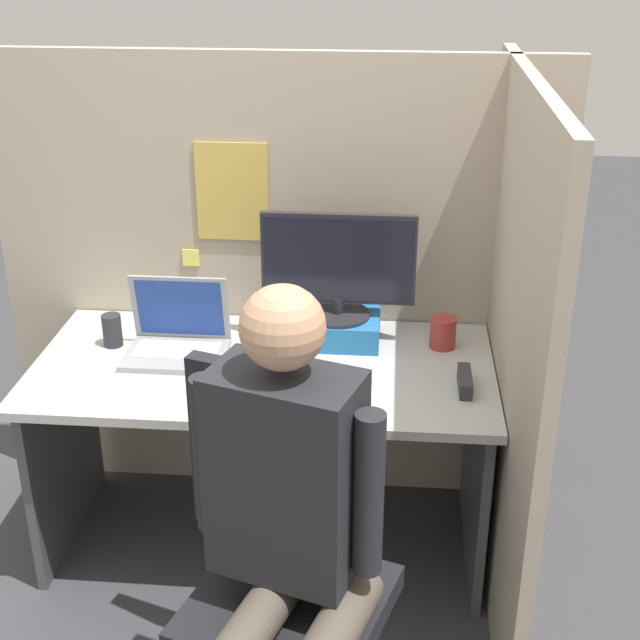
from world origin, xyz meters
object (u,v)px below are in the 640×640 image
(stapler, at_px, (465,381))
(person, at_px, (291,522))
(paper_box, at_px, (338,328))
(laptop, at_px, (177,340))
(carrot_toy, at_px, (261,387))
(monitor, at_px, (338,266))
(office_chair, at_px, (280,561))
(coffee_mug, at_px, (443,333))
(pen_cup, at_px, (112,330))

(stapler, height_order, person, person)
(paper_box, distance_m, person, 1.07)
(laptop, relative_size, carrot_toy, 2.52)
(monitor, height_order, office_chair, monitor)
(carrot_toy, distance_m, coffee_mug, 0.66)
(monitor, relative_size, laptop, 1.57)
(carrot_toy, height_order, coffee_mug, coffee_mug)
(laptop, bearing_deg, office_chair, -60.49)
(paper_box, height_order, office_chair, office_chair)
(paper_box, height_order, stapler, paper_box)
(paper_box, distance_m, carrot_toy, 0.43)
(paper_box, distance_m, coffee_mug, 0.35)
(laptop, relative_size, office_chair, 0.33)
(office_chair, xyz_separation_m, pen_cup, (-0.66, 0.80, 0.25))
(paper_box, height_order, laptop, laptop)
(paper_box, relative_size, monitor, 0.56)
(coffee_mug, height_order, pen_cup, pen_cup)
(laptop, distance_m, coffee_mug, 0.88)
(office_chair, height_order, coffee_mug, office_chair)
(office_chair, distance_m, pen_cup, 1.07)
(paper_box, relative_size, pen_cup, 2.57)
(laptop, distance_m, office_chair, 0.91)
(laptop, height_order, pen_cup, laptop)
(monitor, xyz_separation_m, laptop, (-0.52, -0.15, -0.22))
(coffee_mug, bearing_deg, office_chair, -116.17)
(coffee_mug, bearing_deg, carrot_toy, -147.13)
(laptop, relative_size, person, 0.24)
(stapler, bearing_deg, coffee_mug, 101.48)
(monitor, bearing_deg, office_chair, -95.29)
(paper_box, xyz_separation_m, stapler, (0.41, -0.31, -0.02))
(laptop, bearing_deg, stapler, -9.55)
(stapler, relative_size, coffee_mug, 1.49)
(office_chair, bearing_deg, paper_box, 84.69)
(coffee_mug, bearing_deg, laptop, -171.73)
(monitor, bearing_deg, coffee_mug, -4.24)
(person, height_order, coffee_mug, person)
(carrot_toy, bearing_deg, paper_box, 61.89)
(monitor, distance_m, laptop, 0.58)
(carrot_toy, relative_size, person, 0.10)
(laptop, bearing_deg, pen_cup, 169.35)
(coffee_mug, bearing_deg, monitor, 175.76)
(paper_box, distance_m, monitor, 0.22)
(paper_box, bearing_deg, stapler, -36.73)
(carrot_toy, xyz_separation_m, person, (0.17, -0.69, 0.04))
(pen_cup, bearing_deg, laptop, -10.65)
(carrot_toy, bearing_deg, coffee_mug, 32.87)
(stapler, bearing_deg, laptop, 170.45)
(paper_box, relative_size, office_chair, 0.29)
(coffee_mug, bearing_deg, paper_box, 176.21)
(person, bearing_deg, coffee_mug, 69.77)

